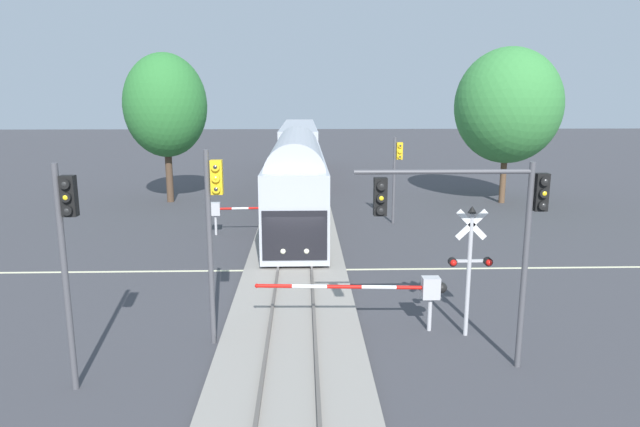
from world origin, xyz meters
name	(u,v)px	position (x,y,z in m)	size (l,w,h in m)	color
ground_plane	(295,270)	(0.00, 0.00, 0.00)	(220.00, 220.00, 0.00)	#3D3D42
road_centre_stripe	(295,270)	(0.00, 0.00, 0.00)	(44.00, 0.20, 0.01)	beige
railway_track	(295,268)	(0.00, 0.00, 0.10)	(4.40, 80.00, 0.32)	gray
commuter_train	(298,160)	(0.00, 18.84, 2.78)	(3.04, 41.80, 5.16)	#B2B7C1
crossing_gate_near	(408,289)	(3.72, -6.55, 1.40)	(6.14, 0.40, 1.80)	#B7B7BC
crossing_signal_mast	(470,258)	(5.51, -6.99, 2.55)	(1.36, 0.44, 4.19)	#B2B2B7
crossing_gate_far	(224,210)	(-3.94, 6.55, 1.39)	(5.13, 0.40, 1.80)	#B7B7BC
traffic_signal_far_side	(397,166)	(5.89, 9.13, 3.44)	(0.53, 0.38, 5.13)	#4C4C51
traffic_signal_near_right	(479,215)	(5.02, -9.12, 4.37)	(5.12, 0.38, 5.77)	#4C4C51
traffic_signal_median	(213,217)	(-2.28, -7.30, 3.97)	(0.53, 0.38, 5.95)	#4C4C51
traffic_signal_near_left	(67,242)	(-5.43, -9.97, 3.93)	(0.53, 0.38, 5.88)	#4C4C51
oak_behind_train	(165,106)	(-9.23, 16.58, 6.83)	(5.75, 5.75, 10.45)	#4C3828
maple_right_background	(508,106)	(14.59, 15.50, 6.83)	(7.29, 7.29, 10.81)	brown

